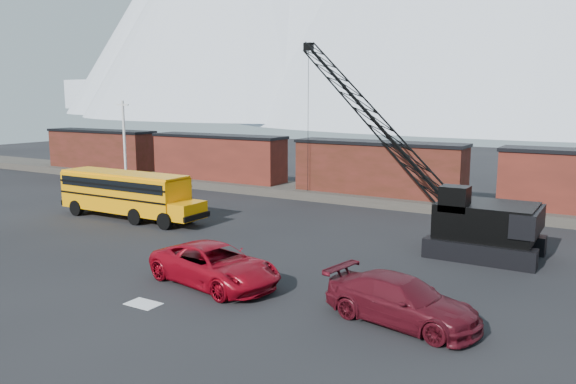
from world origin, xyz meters
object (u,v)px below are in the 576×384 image
object	(u,v)px
crawler_crane	(368,113)
school_bus	(128,193)
maroon_suv	(402,301)
red_pickup	(215,265)

from	to	relation	value
crawler_crane	school_bus	bearing A→B (deg)	-150.37
maroon_suv	crawler_crane	size ratio (longest dim) A/B	0.30
maroon_suv	crawler_crane	xyz separation A→B (m)	(-8.24, 15.83, 6.38)
maroon_suv	crawler_crane	distance (m)	18.95
maroon_suv	crawler_crane	bearing A→B (deg)	37.44
school_bus	crawler_crane	bearing A→B (deg)	29.63
crawler_crane	maroon_suv	bearing A→B (deg)	-62.51
red_pickup	maroon_suv	size ratio (longest dim) A/B	1.09
red_pickup	maroon_suv	bearing A→B (deg)	-78.21
school_bus	crawler_crane	xyz separation A→B (m)	(14.16, 8.05, 5.45)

